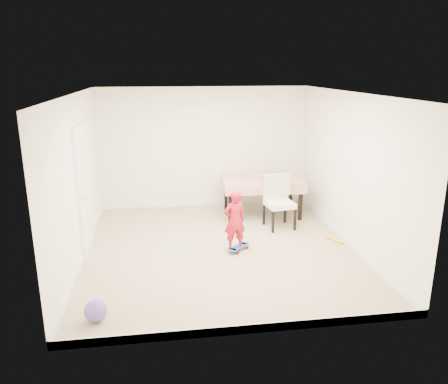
{
  "coord_description": "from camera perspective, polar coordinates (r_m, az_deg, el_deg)",
  "views": [
    {
      "loc": [
        -0.94,
        -6.84,
        3.0
      ],
      "look_at": [
        0.1,
        0.2,
        0.95
      ],
      "focal_mm": 35.0,
      "sensor_mm": 36.0,
      "label": 1
    }
  ],
  "objects": [
    {
      "name": "dining_chair",
      "position": [
        8.39,
        7.29,
        -1.36
      ],
      "size": [
        0.64,
        0.71,
        1.01
      ],
      "primitive_type": null,
      "rotation": [
        0.0,
        0.0,
        0.15
      ],
      "color": "beige",
      "rests_on": "ground"
    },
    {
      "name": "foam_toy",
      "position": [
        8.08,
        14.26,
        -6.03
      ],
      "size": [
        0.22,
        0.39,
        0.06
      ],
      "primitive_type": "cylinder",
      "rotation": [
        1.57,
        0.0,
        0.42
      ],
      "color": "yellow",
      "rests_on": "ground"
    },
    {
      "name": "ceiling",
      "position": [
        6.92,
        -0.59,
        12.58
      ],
      "size": [
        4.5,
        5.0,
        0.04
      ],
      "primitive_type": "cube",
      "color": "white",
      "rests_on": "wall_back"
    },
    {
      "name": "wall_front",
      "position": [
        4.77,
        3.51,
        -4.82
      ],
      "size": [
        4.5,
        0.04,
        2.6
      ],
      "primitive_type": "cube",
      "color": "white",
      "rests_on": "ground"
    },
    {
      "name": "baseboard_left",
      "position": [
        7.56,
        -17.76,
        -7.63
      ],
      "size": [
        0.02,
        5.0,
        0.12
      ],
      "primitive_type": "cube",
      "color": "white",
      "rests_on": "ground"
    },
    {
      "name": "wall_back",
      "position": [
        9.52,
        -2.61,
        5.77
      ],
      "size": [
        4.5,
        0.04,
        2.6
      ],
      "primitive_type": "cube",
      "color": "white",
      "rests_on": "ground"
    },
    {
      "name": "child",
      "position": [
        7.25,
        1.39,
        -4.01
      ],
      "size": [
        0.41,
        0.31,
        1.02
      ],
      "primitive_type": "imported",
      "rotation": [
        0.0,
        0.0,
        3.32
      ],
      "color": "red",
      "rests_on": "ground"
    },
    {
      "name": "ground",
      "position": [
        7.53,
        -0.54,
        -7.41
      ],
      "size": [
        5.0,
        5.0,
        0.0
      ],
      "primitive_type": "plane",
      "color": "tan",
      "rests_on": "ground"
    },
    {
      "name": "door",
      "position": [
        7.52,
        -17.9,
        0.05
      ],
      "size": [
        0.11,
        0.94,
        2.11
      ],
      "primitive_type": "cube",
      "color": "white",
      "rests_on": "ground"
    },
    {
      "name": "wall_left",
      "position": [
        7.17,
        -18.52,
        1.5
      ],
      "size": [
        0.04,
        5.0,
        2.6
      ],
      "primitive_type": "cube",
      "color": "white",
      "rests_on": "ground"
    },
    {
      "name": "baseboard_back",
      "position": [
        9.83,
        -2.52,
        -1.35
      ],
      "size": [
        4.5,
        0.02,
        0.12
      ],
      "primitive_type": "cube",
      "color": "white",
      "rests_on": "ground"
    },
    {
      "name": "skateboard",
      "position": [
        7.45,
        1.93,
        -7.37
      ],
      "size": [
        0.5,
        0.49,
        0.08
      ],
      "primitive_type": null,
      "rotation": [
        0.0,
        0.0,
        0.76
      ],
      "color": "blue",
      "rests_on": "ground"
    },
    {
      "name": "baseboard_right",
      "position": [
        8.1,
        15.45,
        -5.84
      ],
      "size": [
        0.02,
        5.0,
        0.12
      ],
      "primitive_type": "cube",
      "color": "white",
      "rests_on": "ground"
    },
    {
      "name": "baseboard_front",
      "position": [
        5.34,
        3.29,
        -17.4
      ],
      "size": [
        4.5,
        0.02,
        0.12
      ],
      "primitive_type": "cube",
      "color": "white",
      "rests_on": "ground"
    },
    {
      "name": "wall_right",
      "position": [
        7.73,
        16.07,
        2.72
      ],
      "size": [
        0.04,
        5.0,
        2.6
      ],
      "primitive_type": "cube",
      "color": "white",
      "rests_on": "ground"
    },
    {
      "name": "balloon",
      "position": [
        5.72,
        -16.43,
        -14.66
      ],
      "size": [
        0.28,
        0.28,
        0.28
      ],
      "primitive_type": "sphere",
      "color": "#6447AC",
      "rests_on": "ground"
    },
    {
      "name": "dining_table",
      "position": [
        9.15,
        4.97,
        -0.64
      ],
      "size": [
        1.67,
        1.1,
        0.76
      ],
      "primitive_type": null,
      "rotation": [
        0.0,
        0.0,
        -0.05
      ],
      "color": "red",
      "rests_on": "ground"
    }
  ]
}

